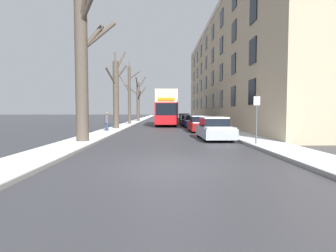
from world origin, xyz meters
name	(u,v)px	position (x,y,z in m)	size (l,w,h in m)	color
ground_plane	(175,167)	(0.00, 0.00, 0.00)	(320.00, 320.00, 0.00)	#38383D
sidewalk_left	(143,119)	(-5.01, 53.00, 0.08)	(2.01, 130.00, 0.16)	gray
sidewalk_right	(185,119)	(5.01, 53.00, 0.08)	(2.01, 130.00, 0.16)	gray
terrace_facade_right	(242,72)	(10.51, 27.77, 7.19)	(9.10, 45.35, 14.38)	tan
bare_tree_left_0	(83,65)	(-4.71, 6.12, 4.30)	(2.11, 3.42, 8.95)	#4C4238
bare_tree_left_1	(116,92)	(-4.92, 17.43, 3.70)	(1.83, 3.09, 7.91)	#4C4238
bare_tree_left_2	(129,94)	(-4.86, 27.15, 4.15)	(3.03, 1.37, 8.68)	#4C4238
bare_tree_left_3	(138,100)	(-4.70, 38.13, 3.92)	(3.71, 2.79, 7.99)	#4C4238
double_decker_bus	(166,107)	(0.03, 25.85, 2.43)	(2.62, 11.00, 4.30)	red
parked_car_0	(214,129)	(2.92, 8.38, 0.66)	(1.82, 4.57, 1.43)	#9EA3AD
parked_car_1	(200,124)	(2.92, 14.76, 0.66)	(1.84, 4.27, 1.41)	maroon
parked_car_2	(192,121)	(2.92, 21.29, 0.66)	(1.71, 4.56, 1.45)	navy
parked_car_3	(187,120)	(2.92, 26.71, 0.63)	(1.86, 4.21, 1.37)	slate
parked_car_4	(184,119)	(2.92, 32.45, 0.69)	(1.74, 4.49, 1.51)	#474C56
pedestrian_left_sidewalk	(107,121)	(-5.11, 13.87, 0.96)	(0.38, 0.38, 1.74)	navy
street_sign_post	(256,118)	(4.31, 4.69, 1.47)	(0.32, 0.07, 2.56)	#4C4F54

